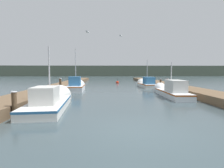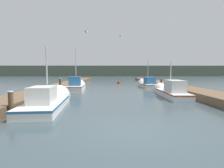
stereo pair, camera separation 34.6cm
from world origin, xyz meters
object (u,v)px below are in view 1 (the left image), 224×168
at_px(fishing_boat_0, 52,101).
at_px(fishing_boat_1, 170,91).
at_px(seagull_lead, 88,32).
at_px(fishing_boat_3, 146,84).
at_px(mooring_piling_1, 160,84).
at_px(mooring_piling_2, 14,104).
at_px(mooring_piling_0, 60,86).
at_px(seagull_1, 121,36).
at_px(mooring_piling_3, 167,84).
at_px(fishing_boat_2, 76,86).
at_px(channel_buoy, 117,82).

distance_m(fishing_boat_0, fishing_boat_1, 9.54).
bearing_deg(seagull_lead, fishing_boat_3, -24.17).
bearing_deg(fishing_boat_1, mooring_piling_1, 80.91).
bearing_deg(fishing_boat_3, seagull_lead, -129.93).
bearing_deg(fishing_boat_0, mooring_piling_2, -114.95).
xyz_separation_m(fishing_boat_1, fishing_boat_3, (-0.10, 8.31, -0.03)).
xyz_separation_m(fishing_boat_3, mooring_piling_0, (-9.56, -6.36, 0.31)).
bearing_deg(fishing_boat_0, seagull_1, 54.79).
distance_m(mooring_piling_0, mooring_piling_3, 11.38).
distance_m(fishing_boat_2, channel_buoy, 12.19).
bearing_deg(mooring_piling_1, seagull_lead, -137.97).
xyz_separation_m(channel_buoy, seagull_1, (-0.37, -11.38, 5.62)).
height_order(mooring_piling_1, channel_buoy, mooring_piling_1).
distance_m(mooring_piling_2, seagull_lead, 7.85).
distance_m(fishing_boat_3, mooring_piling_2, 17.63).
height_order(fishing_boat_1, fishing_boat_2, fishing_boat_2).
xyz_separation_m(fishing_boat_1, seagull_1, (-3.84, 4.05, 5.34)).
xyz_separation_m(fishing_boat_0, mooring_piling_2, (-0.88, -2.47, 0.24)).
xyz_separation_m(mooring_piling_0, mooring_piling_3, (11.05, 2.71, -0.07)).
relative_size(fishing_boat_1, seagull_1, 11.53).
bearing_deg(mooring_piling_0, fishing_boat_1, -11.44).
xyz_separation_m(fishing_boat_1, seagull_lead, (-6.81, -0.76, 4.65)).
relative_size(mooring_piling_0, seagull_1, 2.65).
xyz_separation_m(fishing_boat_0, mooring_piling_3, (9.97, 8.83, 0.30)).
distance_m(fishing_boat_1, seagull_lead, 8.28).
height_order(mooring_piling_2, mooring_piling_3, mooring_piling_3).
distance_m(mooring_piling_1, mooring_piling_3, 1.80).
height_order(mooring_piling_1, mooring_piling_2, mooring_piling_2).
distance_m(fishing_boat_3, mooring_piling_1, 2.28).
xyz_separation_m(mooring_piling_2, seagull_1, (5.63, 10.68, 5.17)).
relative_size(fishing_boat_0, seagull_1, 11.20).
bearing_deg(channel_buoy, seagull_lead, -101.63).
bearing_deg(mooring_piling_3, fishing_boat_3, 112.26).
height_order(mooring_piling_0, mooring_piling_3, mooring_piling_0).
xyz_separation_m(mooring_piling_1, mooring_piling_2, (-10.66, -13.08, 0.02)).
xyz_separation_m(fishing_boat_1, fishing_boat_2, (-8.61, 4.38, 0.01)).
xyz_separation_m(mooring_piling_1, seagull_lead, (-8.00, -7.21, 4.50)).
height_order(mooring_piling_2, seagull_1, seagull_1).
height_order(mooring_piling_3, channel_buoy, mooring_piling_3).
height_order(mooring_piling_3, seagull_lead, seagull_lead).
distance_m(mooring_piling_2, mooring_piling_3, 15.67).
bearing_deg(fishing_boat_0, fishing_boat_1, 20.67).
bearing_deg(mooring_piling_3, fishing_boat_0, -138.48).
bearing_deg(fishing_boat_3, mooring_piling_2, -125.54).
bearing_deg(mooring_piling_2, mooring_piling_3, 46.14).
relative_size(fishing_boat_0, fishing_boat_2, 1.22).
distance_m(mooring_piling_1, channel_buoy, 10.13).
bearing_deg(channel_buoy, fishing_boat_1, -77.31).
xyz_separation_m(mooring_piling_2, seagull_lead, (2.66, 5.87, 4.48)).
xyz_separation_m(fishing_boat_3, seagull_1, (-3.73, -4.26, 5.36)).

